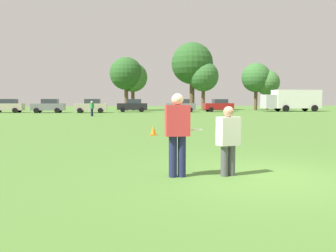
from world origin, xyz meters
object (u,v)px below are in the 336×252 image
object	(u,v)px
parked_car_near_right	(180,105)
box_truck	(292,100)
parked_car_mid_right	(132,105)
parked_car_mid_left	(49,106)
parked_car_center	(91,106)
player_defender	(228,137)
frisbee	(196,130)
bystander_sideline_watcher	(92,108)
player_thrower	(177,130)
parked_car_far_right	(219,105)
parked_car_near_left	(7,106)
traffic_cone	(153,130)

from	to	relation	value
parked_car_near_right	box_truck	distance (m)	16.94
parked_car_mid_right	parked_car_near_right	xyz separation A→B (m)	(6.64, -1.29, 0.00)
parked_car_mid_left	parked_car_center	bearing A→B (deg)	-11.20
player_defender	parked_car_mid_right	world-z (taller)	parked_car_mid_right
frisbee	parked_car_center	bearing A→B (deg)	95.56
parked_car_center	parked_car_mid_left	bearing A→B (deg)	168.80
parked_car_center	bystander_sideline_watcher	distance (m)	10.52
player_thrower	box_truck	xyz separation A→B (m)	(25.73, 41.07, 0.77)
player_defender	parked_car_mid_left	distance (m)	42.51
parked_car_mid_left	parked_car_center	xyz separation A→B (m)	(5.53, -1.10, 0.00)
parked_car_near_right	frisbee	bearing A→B (deg)	-101.51
parked_car_far_right	box_truck	xyz separation A→B (m)	(11.14, -0.66, 0.83)
parked_car_mid_right	parked_car_mid_left	bearing A→B (deg)	-173.27
parked_car_near_left	parked_car_far_right	size ratio (longest dim) A/B	1.00
frisbee	traffic_cone	bearing A→B (deg)	88.52
parked_car_near_left	parked_car_center	xyz separation A→B (m)	(11.00, -2.37, 0.00)
player_thrower	box_truck	world-z (taller)	box_truck
player_thrower	bystander_sideline_watcher	size ratio (longest dim) A/B	1.12
player_defender	parked_car_mid_right	bearing A→B (deg)	88.52
player_defender	parked_car_mid_left	xyz separation A→B (m)	(-10.04, 41.30, 0.10)
parked_car_mid_right	box_truck	size ratio (longest dim) A/B	0.50
parked_car_mid_right	bystander_sideline_watcher	bearing A→B (deg)	-111.49
parked_car_near_left	parked_car_near_right	xyz separation A→B (m)	(23.24, -1.25, 0.00)
traffic_cone	parked_car_near_right	distance (m)	33.31
parked_car_mid_right	player_thrower	bearing A→B (deg)	-92.93
frisbee	parked_car_far_right	bearing A→B (deg)	71.20
player_thrower	player_defender	bearing A→B (deg)	-4.19
frisbee	traffic_cone	size ratio (longest dim) A/B	0.56
parked_car_mid_left	parked_car_near_right	bearing A→B (deg)	0.08
traffic_cone	parked_car_far_right	distance (m)	35.62
parked_car_near_left	box_truck	xyz separation A→B (m)	(40.16, -1.43, 0.83)
parked_car_near_right	bystander_sideline_watcher	bearing A→B (deg)	-135.23
parked_car_near_left	parked_car_far_right	xyz separation A→B (m)	(29.02, -0.76, 0.00)
traffic_cone	parked_car_far_right	world-z (taller)	parked_car_far_right
frisbee	parked_car_far_right	size ratio (longest dim) A/B	0.06
frisbee	box_truck	world-z (taller)	box_truck
player_defender	parked_car_near_right	world-z (taller)	parked_car_near_right
player_defender	parked_car_near_left	world-z (taller)	parked_car_near_left
parked_car_mid_left	parked_car_far_right	world-z (taller)	same
parked_car_near_right	parked_car_center	bearing A→B (deg)	-174.76
parked_car_mid_right	player_defender	bearing A→B (deg)	-91.48
parked_car_far_right	box_truck	size ratio (longest dim) A/B	0.50
player_defender	traffic_cone	bearing A→B (deg)	92.52
parked_car_mid_left	box_truck	distance (m)	34.70
traffic_cone	parked_car_mid_left	size ratio (longest dim) A/B	0.11
box_truck	bystander_sideline_watcher	world-z (taller)	box_truck
frisbee	parked_car_near_left	world-z (taller)	parked_car_near_left
parked_car_mid_right	parked_car_far_right	size ratio (longest dim) A/B	1.00
player_defender	frisbee	distance (m)	0.70
parked_car_near_left	parked_car_mid_left	size ratio (longest dim) A/B	1.00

